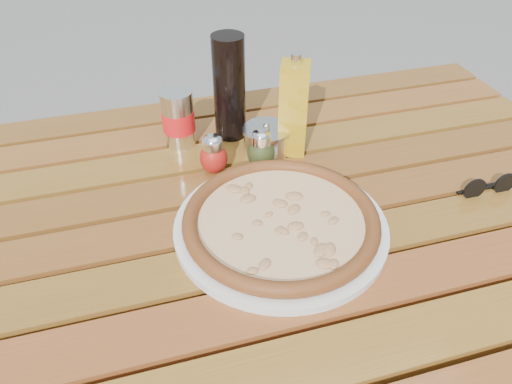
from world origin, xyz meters
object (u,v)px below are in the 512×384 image
object	(u,v)px
sunglasses	(489,186)
soda_can	(178,119)
dark_bottle	(229,88)
olive_oil_cruet	(294,109)
oregano_shaker	(261,149)
parmesan_tin	(266,141)
pepper_shaker	(213,154)
pizza	(281,220)
plate	(281,227)
table	(259,243)

from	to	relation	value
sunglasses	soda_can	bearing A→B (deg)	148.56
dark_bottle	olive_oil_cruet	world-z (taller)	dark_bottle
oregano_shaker	parmesan_tin	bearing A→B (deg)	60.15
pepper_shaker	dark_bottle	distance (m)	0.16
parmesan_tin	sunglasses	distance (m)	0.43
pepper_shaker	oregano_shaker	world-z (taller)	same
pizza	dark_bottle	world-z (taller)	dark_bottle
soda_can	olive_oil_cruet	world-z (taller)	olive_oil_cruet
oregano_shaker	parmesan_tin	world-z (taller)	oregano_shaker
oregano_shaker	dark_bottle	distance (m)	0.15
plate	oregano_shaker	world-z (taller)	oregano_shaker
sunglasses	dark_bottle	bearing A→B (deg)	141.61
oregano_shaker	dark_bottle	world-z (taller)	dark_bottle
pizza	dark_bottle	distance (m)	0.33
table	pepper_shaker	distance (m)	0.19
sunglasses	oregano_shaker	bearing A→B (deg)	152.84
plate	dark_bottle	distance (m)	0.34
oregano_shaker	sunglasses	world-z (taller)	oregano_shaker
olive_oil_cruet	parmesan_tin	bearing A→B (deg)	176.71
olive_oil_cruet	plate	bearing A→B (deg)	-113.55
dark_bottle	soda_can	bearing A→B (deg)	-177.24
table	plate	bearing A→B (deg)	-68.40
table	oregano_shaker	distance (m)	0.18
plate	oregano_shaker	xyz separation A→B (m)	(0.02, 0.19, 0.03)
table	dark_bottle	distance (m)	0.32
plate	parmesan_tin	xyz separation A→B (m)	(0.04, 0.23, 0.02)
pepper_shaker	parmesan_tin	xyz separation A→B (m)	(0.12, 0.03, -0.01)
pizza	olive_oil_cruet	xyz separation A→B (m)	(0.10, 0.23, 0.07)
soda_can	sunglasses	xyz separation A→B (m)	(0.52, -0.33, -0.04)
pepper_shaker	plate	bearing A→B (deg)	-70.29
olive_oil_cruet	dark_bottle	bearing A→B (deg)	138.14
sunglasses	parmesan_tin	bearing A→B (deg)	146.78
pepper_shaker	sunglasses	size ratio (longest dim) A/B	0.74
oregano_shaker	plate	bearing A→B (deg)	-96.53
sunglasses	olive_oil_cruet	bearing A→B (deg)	142.60
soda_can	olive_oil_cruet	distance (m)	0.24
plate	dark_bottle	bearing A→B (deg)	91.35
pizza	plate	bearing A→B (deg)	0.00
oregano_shaker	parmesan_tin	size ratio (longest dim) A/B	0.65
pizza	soda_can	xyz separation A→B (m)	(-0.12, 0.32, 0.04)
dark_bottle	pizza	bearing A→B (deg)	-88.65
plate	dark_bottle	size ratio (longest dim) A/B	1.64
dark_bottle	soda_can	xyz separation A→B (m)	(-0.11, -0.01, -0.05)
pizza	parmesan_tin	world-z (taller)	parmesan_tin
table	dark_bottle	size ratio (longest dim) A/B	6.36
pizza	sunglasses	world-z (taller)	sunglasses
oregano_shaker	olive_oil_cruet	distance (m)	0.10
table	oregano_shaker	world-z (taller)	oregano_shaker
plate	parmesan_tin	distance (m)	0.23
soda_can	sunglasses	world-z (taller)	soda_can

